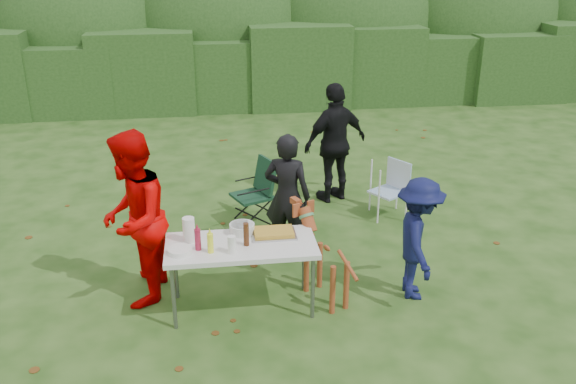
{
  "coord_description": "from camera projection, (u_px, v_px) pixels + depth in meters",
  "views": [
    {
      "loc": [
        -0.37,
        -5.6,
        3.54
      ],
      "look_at": [
        0.45,
        0.44,
        1.0
      ],
      "focal_mm": 38.0,
      "sensor_mm": 36.0,
      "label": 1
    }
  ],
  "objects": [
    {
      "name": "lawn_chair",
      "position": [
        389.0,
        190.0,
        8.28
      ],
      "size": [
        0.63,
        0.63,
        0.78
      ],
      "primitive_type": null,
      "rotation": [
        0.0,
        0.0,
        3.7
      ],
      "color": "teal",
      "rests_on": "ground"
    },
    {
      "name": "ground",
      "position": [
        252.0,
        296.0,
        6.53
      ],
      "size": [
        80.0,
        80.0,
        0.0
      ],
      "primitive_type": "plane",
      "color": "#1E4211"
    },
    {
      "name": "cup_stack",
      "position": [
        232.0,
        245.0,
        5.83
      ],
      "size": [
        0.08,
        0.08,
        0.18
      ],
      "primitive_type": "cylinder",
      "color": "white",
      "rests_on": "folding_table"
    },
    {
      "name": "paper_towel_roll",
      "position": [
        189.0,
        230.0,
        6.04
      ],
      "size": [
        0.12,
        0.12,
        0.26
      ],
      "primitive_type": "cylinder",
      "color": "white",
      "rests_on": "folding_table"
    },
    {
      "name": "focaccia_bread",
      "position": [
        274.0,
        232.0,
        6.21
      ],
      "size": [
        0.4,
        0.26,
        0.04
      ],
      "primitive_type": "cube",
      "color": "gold",
      "rests_on": "food_tray"
    },
    {
      "name": "plate_stack",
      "position": [
        180.0,
        251.0,
        5.86
      ],
      "size": [
        0.24,
        0.24,
        0.05
      ],
      "primitive_type": "cylinder",
      "color": "white",
      "rests_on": "folding_table"
    },
    {
      "name": "child",
      "position": [
        418.0,
        239.0,
        6.31
      ],
      "size": [
        0.61,
        0.92,
        1.33
      ],
      "primitive_type": "imported",
      "rotation": [
        0.0,
        0.0,
        1.42
      ],
      "color": "#0E1340",
      "rests_on": "ground"
    },
    {
      "name": "ketchup_bottle",
      "position": [
        198.0,
        240.0,
        5.89
      ],
      "size": [
        0.06,
        0.06,
        0.22
      ],
      "primitive_type": "cylinder",
      "color": "maroon",
      "rests_on": "folding_table"
    },
    {
      "name": "folding_table",
      "position": [
        241.0,
        248.0,
        6.07
      ],
      "size": [
        1.5,
        0.7,
        0.74
      ],
      "color": "silver",
      "rests_on": "ground"
    },
    {
      "name": "person_cook",
      "position": [
        287.0,
        196.0,
        7.12
      ],
      "size": [
        0.65,
        0.55,
        1.52
      ],
      "primitive_type": "imported",
      "rotation": [
        0.0,
        0.0,
        2.73
      ],
      "color": "black",
      "rests_on": "ground"
    },
    {
      "name": "camping_chair",
      "position": [
        252.0,
        192.0,
        8.06
      ],
      "size": [
        0.72,
        0.72,
        0.88
      ],
      "primitive_type": null,
      "rotation": [
        0.0,
        0.0,
        3.54
      ],
      "color": "#143722",
      "rests_on": "ground"
    },
    {
      "name": "person_red_jacket",
      "position": [
        133.0,
        219.0,
        6.16
      ],
      "size": [
        0.79,
        0.96,
        1.84
      ],
      "primitive_type": "imported",
      "rotation": [
        0.0,
        0.0,
        -1.68
      ],
      "color": "#D30000",
      "rests_on": "ground"
    },
    {
      "name": "dog",
      "position": [
        326.0,
        261.0,
        6.29
      ],
      "size": [
        0.75,
        1.05,
        0.93
      ],
      "primitive_type": null,
      "rotation": [
        0.0,
        0.0,
        1.98
      ],
      "color": "#944321",
      "rests_on": "ground"
    },
    {
      "name": "pasta_bowl",
      "position": [
        242.0,
        229.0,
        6.25
      ],
      "size": [
        0.26,
        0.26,
        0.1
      ],
      "primitive_type": "cylinder",
      "color": "silver",
      "rests_on": "folding_table"
    },
    {
      "name": "hedge_row",
      "position": [
        222.0,
        70.0,
        13.52
      ],
      "size": [
        22.0,
        1.4,
        1.7
      ],
      "primitive_type": "cube",
      "color": "#23471C",
      "rests_on": "ground"
    },
    {
      "name": "person_black_puffy",
      "position": [
        335.0,
        143.0,
        8.64
      ],
      "size": [
        1.09,
        0.79,
        1.72
      ],
      "primitive_type": "imported",
      "rotation": [
        0.0,
        0.0,
        3.55
      ],
      "color": "black",
      "rests_on": "ground"
    },
    {
      "name": "beer_bottle",
      "position": [
        246.0,
        234.0,
        5.97
      ],
      "size": [
        0.06,
        0.06,
        0.24
      ],
      "primitive_type": "cylinder",
      "color": "#47230F",
      "rests_on": "folding_table"
    },
    {
      "name": "food_tray",
      "position": [
        274.0,
        234.0,
        6.22
      ],
      "size": [
        0.45,
        0.3,
        0.02
      ],
      "primitive_type": "cube",
      "color": "#B7B7BA",
      "rests_on": "folding_table"
    },
    {
      "name": "mustard_bottle",
      "position": [
        210.0,
        243.0,
        5.85
      ],
      "size": [
        0.06,
        0.06,
        0.2
      ],
      "primitive_type": "cylinder",
      "color": "#F4FF2D",
      "rests_on": "folding_table"
    },
    {
      "name": "shrub_backdrop",
      "position": [
        219.0,
        26.0,
        14.7
      ],
      "size": [
        20.0,
        2.6,
        3.2
      ],
      "primitive_type": "ellipsoid",
      "color": "#3D6628",
      "rests_on": "ground"
    }
  ]
}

